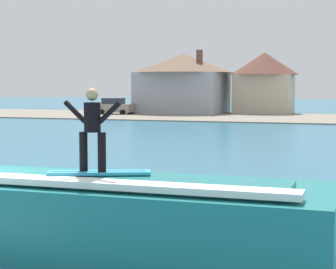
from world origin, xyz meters
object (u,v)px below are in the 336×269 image
object	(u,v)px
surfer	(92,125)
house_small_cottage	(264,80)
surfboard	(99,173)
car_near_shore	(115,106)
wave_crest	(76,213)
house_with_chimney	(183,80)

from	to	relation	value
surfer	house_small_cottage	xyz separation A→B (m)	(-5.99, 57.25, 1.34)
surfboard	house_small_cottage	bearing A→B (deg)	96.08
car_near_shore	surfboard	bearing A→B (deg)	-66.76
wave_crest	house_small_cottage	distance (m)	57.30
house_small_cottage	surfer	bearing A→B (deg)	-84.02
wave_crest	house_small_cottage	bearing A→B (deg)	95.48
house_with_chimney	house_small_cottage	size ratio (longest dim) A/B	1.48
car_near_shore	house_with_chimney	xyz separation A→B (m)	(6.14, 5.36, 2.91)
surfboard	car_near_shore	world-z (taller)	car_near_shore
car_near_shore	house_small_cottage	size ratio (longest dim) A/B	0.49
wave_crest	car_near_shore	distance (m)	53.31
wave_crest	car_near_shore	xyz separation A→B (m)	(-20.58, 49.17, 0.19)
wave_crest	car_near_shore	world-z (taller)	car_near_shore
house_with_chimney	surfboard	bearing A→B (deg)	-74.61
surfboard	house_with_chimney	xyz separation A→B (m)	(-15.08, 54.76, 2.22)
car_near_shore	wave_crest	bearing A→B (deg)	-67.28
house_with_chimney	surfer	bearing A→B (deg)	-74.72
car_near_shore	house_with_chimney	size ratio (longest dim) A/B	0.33
surfboard	surfer	xyz separation A→B (m)	(-0.10, -0.07, 0.92)
wave_crest	surfboard	distance (m)	1.10
wave_crest	house_with_chimney	world-z (taller)	house_with_chimney
surfer	house_small_cottage	world-z (taller)	house_small_cottage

